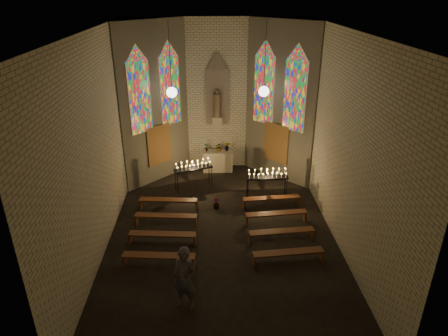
{
  "coord_description": "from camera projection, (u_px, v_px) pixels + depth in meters",
  "views": [
    {
      "loc": [
        -0.43,
        -12.14,
        8.22
      ],
      "look_at": [
        0.12,
        1.09,
        2.12
      ],
      "focal_mm": 32.0,
      "sensor_mm": 36.0,
      "label": 1
    }
  ],
  "objects": [
    {
      "name": "pew_right_0",
      "position": [
        271.0,
        199.0,
        16.08
      ],
      "size": [
        2.33,
        0.53,
        0.44
      ],
      "rotation": [
        0.0,
        0.0,
        0.09
      ],
      "color": "#562E18",
      "rests_on": "ground"
    },
    {
      "name": "pew_left_1",
      "position": [
        166.0,
        217.0,
        14.83
      ],
      "size": [
        2.33,
        0.53,
        0.44
      ],
      "rotation": [
        0.0,
        0.0,
        -0.09
      ],
      "color": "#562E18",
      "rests_on": "ground"
    },
    {
      "name": "pew_left_2",
      "position": [
        163.0,
        235.0,
        13.74
      ],
      "size": [
        2.33,
        0.53,
        0.44
      ],
      "rotation": [
        0.0,
        0.0,
        -0.09
      ],
      "color": "#562E18",
      "rests_on": "ground"
    },
    {
      "name": "altar",
      "position": [
        218.0,
        161.0,
        19.21
      ],
      "size": [
        1.4,
        0.6,
        1.0
      ],
      "primitive_type": "cube",
      "color": "#BEB79B",
      "rests_on": "ground"
    },
    {
      "name": "room",
      "position": [
        219.0,
        108.0,
        15.98
      ],
      "size": [
        8.22,
        12.43,
        7.0
      ],
      "color": "beige",
      "rests_on": "ground"
    },
    {
      "name": "aisle_flower_pot",
      "position": [
        216.0,
        203.0,
        16.02
      ],
      "size": [
        0.33,
        0.33,
        0.47
      ],
      "primitive_type": "imported",
      "rotation": [
        0.0,
        0.0,
        -0.31
      ],
      "color": "#4C723F",
      "rests_on": "ground"
    },
    {
      "name": "pew_right_3",
      "position": [
        288.0,
        254.0,
        12.81
      ],
      "size": [
        2.33,
        0.53,
        0.44
      ],
      "rotation": [
        0.0,
        0.0,
        0.09
      ],
      "color": "#562E18",
      "rests_on": "ground"
    },
    {
      "name": "votive_stand_left",
      "position": [
        193.0,
        167.0,
        17.25
      ],
      "size": [
        1.71,
        0.98,
        1.23
      ],
      "rotation": [
        0.0,
        0.0,
        0.37
      ],
      "color": "black",
      "rests_on": "ground"
    },
    {
      "name": "flower_vase_left",
      "position": [
        206.0,
        147.0,
        18.93
      ],
      "size": [
        0.23,
        0.16,
        0.41
      ],
      "primitive_type": "imported",
      "rotation": [
        0.0,
        0.0,
        0.09
      ],
      "color": "#4C723F",
      "rests_on": "altar"
    },
    {
      "name": "pew_right_1",
      "position": [
        276.0,
        215.0,
        14.99
      ],
      "size": [
        2.33,
        0.53,
        0.44
      ],
      "rotation": [
        0.0,
        0.0,
        0.09
      ],
      "color": "#562E18",
      "rests_on": "ground"
    },
    {
      "name": "pew_left_0",
      "position": [
        168.0,
        201.0,
        15.92
      ],
      "size": [
        2.33,
        0.53,
        0.44
      ],
      "rotation": [
        0.0,
        0.0,
        -0.09
      ],
      "color": "#562E18",
      "rests_on": "ground"
    },
    {
      "name": "pew_right_2",
      "position": [
        282.0,
        233.0,
        13.9
      ],
      "size": [
        2.33,
        0.53,
        0.44
      ],
      "rotation": [
        0.0,
        0.0,
        0.09
      ],
      "color": "#562E18",
      "rests_on": "ground"
    },
    {
      "name": "votive_stand_right",
      "position": [
        267.0,
        175.0,
        16.41
      ],
      "size": [
        1.73,
        0.44,
        1.26
      ],
      "rotation": [
        0.0,
        0.0,
        0.02
      ],
      "color": "black",
      "rests_on": "ground"
    },
    {
      "name": "flower_vase_right",
      "position": [
        227.0,
        146.0,
        18.99
      ],
      "size": [
        0.3,
        0.27,
        0.45
      ],
      "primitive_type": "imported",
      "rotation": [
        0.0,
        0.0,
        -0.37
      ],
      "color": "#4C723F",
      "rests_on": "altar"
    },
    {
      "name": "floor",
      "position": [
        222.0,
        234.0,
        14.47
      ],
      "size": [
        12.0,
        12.0,
        0.0
      ],
      "primitive_type": "plane",
      "color": "black",
      "rests_on": "ground"
    },
    {
      "name": "visitor",
      "position": [
        185.0,
        278.0,
        10.83
      ],
      "size": [
        0.82,
        0.68,
        1.92
      ],
      "primitive_type": "imported",
      "rotation": [
        0.0,
        0.0,
        -0.36
      ],
      "color": "#4B4A54",
      "rests_on": "ground"
    },
    {
      "name": "pew_left_3",
      "position": [
        159.0,
        257.0,
        12.65
      ],
      "size": [
        2.33,
        0.53,
        0.44
      ],
      "rotation": [
        0.0,
        0.0,
        -0.09
      ],
      "color": "#562E18",
      "rests_on": "ground"
    },
    {
      "name": "flower_vase_center",
      "position": [
        219.0,
        147.0,
        18.93
      ],
      "size": [
        0.47,
        0.43,
        0.43
      ],
      "primitive_type": "imported",
      "rotation": [
        0.0,
        0.0,
        -0.29
      ],
      "color": "#4C723F",
      "rests_on": "altar"
    }
  ]
}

